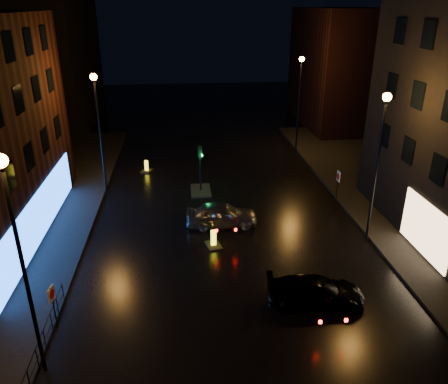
{
  "coord_description": "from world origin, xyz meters",
  "views": [
    {
      "loc": [
        -2.45,
        -14.78,
        12.43
      ],
      "look_at": [
        -0.2,
        7.3,
        2.8
      ],
      "focal_mm": 35.0,
      "sensor_mm": 36.0,
      "label": 1
    }
  ],
  "objects_px": {
    "traffic_signal": "(201,185)",
    "bollard_far": "(147,169)",
    "dark_sedan": "(315,291)",
    "road_sign_right": "(338,179)",
    "silver_hatchback": "(222,215)",
    "bollard_near": "(214,243)",
    "road_sign_left": "(52,298)"
  },
  "relations": [
    {
      "from": "silver_hatchback",
      "to": "road_sign_left",
      "type": "xyz_separation_m",
      "value": [
        -7.69,
        -8.38,
        0.79
      ]
    },
    {
      "from": "dark_sedan",
      "to": "bollard_far",
      "type": "xyz_separation_m",
      "value": [
        -8.54,
        17.7,
        -0.43
      ]
    },
    {
      "from": "road_sign_left",
      "to": "road_sign_right",
      "type": "distance_m",
      "value": 19.32
    },
    {
      "from": "road_sign_left",
      "to": "road_sign_right",
      "type": "xyz_separation_m",
      "value": [
        15.79,
        11.12,
        0.11
      ]
    },
    {
      "from": "dark_sedan",
      "to": "road_sign_right",
      "type": "distance_m",
      "value": 11.63
    },
    {
      "from": "bollard_far",
      "to": "road_sign_right",
      "type": "xyz_separation_m",
      "value": [
        13.2,
        -7.09,
        1.42
      ]
    },
    {
      "from": "bollard_far",
      "to": "road_sign_right",
      "type": "distance_m",
      "value": 15.05
    },
    {
      "from": "bollard_far",
      "to": "silver_hatchback",
      "type": "bearing_deg",
      "value": -42.45
    },
    {
      "from": "bollard_far",
      "to": "road_sign_right",
      "type": "bearing_deg",
      "value": -8.1
    },
    {
      "from": "traffic_signal",
      "to": "bollard_far",
      "type": "height_order",
      "value": "traffic_signal"
    },
    {
      "from": "traffic_signal",
      "to": "bollard_far",
      "type": "xyz_separation_m",
      "value": [
        -4.1,
        4.49,
        -0.3
      ]
    },
    {
      "from": "bollard_near",
      "to": "road_sign_left",
      "type": "xyz_separation_m",
      "value": [
        -7.0,
        -5.96,
        1.3
      ]
    },
    {
      "from": "bollard_far",
      "to": "bollard_near",
      "type": "bearing_deg",
      "value": -50.09
    },
    {
      "from": "traffic_signal",
      "to": "dark_sedan",
      "type": "bearing_deg",
      "value": -71.44
    },
    {
      "from": "traffic_signal",
      "to": "road_sign_left",
      "type": "relative_size",
      "value": 1.71
    },
    {
      "from": "bollard_near",
      "to": "road_sign_right",
      "type": "xyz_separation_m",
      "value": [
        8.79,
        5.16,
        1.41
      ]
    },
    {
      "from": "traffic_signal",
      "to": "dark_sedan",
      "type": "height_order",
      "value": "traffic_signal"
    },
    {
      "from": "traffic_signal",
      "to": "bollard_near",
      "type": "bearing_deg",
      "value": -87.77
    },
    {
      "from": "road_sign_left",
      "to": "bollard_near",
      "type": "bearing_deg",
      "value": 50.5
    },
    {
      "from": "bollard_far",
      "to": "road_sign_right",
      "type": "relative_size",
      "value": 0.57
    },
    {
      "from": "dark_sedan",
      "to": "road_sign_left",
      "type": "height_order",
      "value": "road_sign_left"
    },
    {
      "from": "bollard_far",
      "to": "road_sign_left",
      "type": "xyz_separation_m",
      "value": [
        -2.59,
        -18.21,
        1.31
      ]
    },
    {
      "from": "dark_sedan",
      "to": "bollard_near",
      "type": "relative_size",
      "value": 3.46
    },
    {
      "from": "traffic_signal",
      "to": "bollard_far",
      "type": "relative_size",
      "value": 2.79
    },
    {
      "from": "bollard_near",
      "to": "road_sign_left",
      "type": "distance_m",
      "value": 9.28
    },
    {
      "from": "dark_sedan",
      "to": "bollard_near",
      "type": "height_order",
      "value": "dark_sedan"
    },
    {
      "from": "traffic_signal",
      "to": "silver_hatchback",
      "type": "distance_m",
      "value": 5.43
    },
    {
      "from": "bollard_near",
      "to": "road_sign_left",
      "type": "height_order",
      "value": "road_sign_left"
    },
    {
      "from": "road_sign_left",
      "to": "dark_sedan",
      "type": "bearing_deg",
      "value": 12.7
    },
    {
      "from": "bollard_far",
      "to": "road_sign_left",
      "type": "height_order",
      "value": "road_sign_left"
    },
    {
      "from": "traffic_signal",
      "to": "bollard_far",
      "type": "bearing_deg",
      "value": 132.43
    },
    {
      "from": "silver_hatchback",
      "to": "bollard_near",
      "type": "distance_m",
      "value": 2.57
    }
  ]
}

